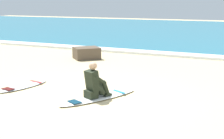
{
  "coord_description": "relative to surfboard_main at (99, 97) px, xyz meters",
  "views": [
    {
      "loc": [
        4.49,
        -7.36,
        2.54
      ],
      "look_at": [
        0.22,
        1.31,
        0.55
      ],
      "focal_mm": 53.24,
      "sensor_mm": 36.0,
      "label": 1
    }
  ],
  "objects": [
    {
      "name": "ground_plane",
      "position": [
        -0.43,
        -0.11,
        -0.04
      ],
      "size": [
        80.0,
        80.0,
        0.0
      ],
      "primitive_type": "plane",
      "color": "#CCB584"
    },
    {
      "name": "sea",
      "position": [
        -0.43,
        21.6,
        0.01
      ],
      "size": [
        80.0,
        28.0,
        0.1
      ],
      "primitive_type": "cube",
      "color": "teal",
      "rests_on": "ground"
    },
    {
      "name": "breaking_foam",
      "position": [
        -0.43,
        7.9,
        0.02
      ],
      "size": [
        80.0,
        0.9,
        0.11
      ],
      "primitive_type": "cube",
      "color": "white",
      "rests_on": "ground"
    },
    {
      "name": "surfboard_main",
      "position": [
        0.0,
        0.0,
        0.0
      ],
      "size": [
        1.48,
        2.48,
        0.08
      ],
      "color": "white",
      "rests_on": "ground"
    },
    {
      "name": "surfer_seated",
      "position": [
        -0.06,
        -0.14,
        0.4
      ],
      "size": [
        0.59,
        0.77,
        0.95
      ],
      "color": "black",
      "rests_on": "surfboard_main"
    },
    {
      "name": "surfboard_spare_near",
      "position": [
        -2.63,
        0.06,
        0.0
      ],
      "size": [
        0.77,
        1.84,
        0.08
      ],
      "color": "silver",
      "rests_on": "ground"
    },
    {
      "name": "shoreline_rock",
      "position": [
        -3.48,
        5.25,
        0.22
      ],
      "size": [
        1.43,
        1.43,
        0.52
      ],
      "primitive_type": "cube",
      "rotation": [
        0.0,
        0.0,
        0.81
      ],
      "color": "brown",
      "rests_on": "ground"
    }
  ]
}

